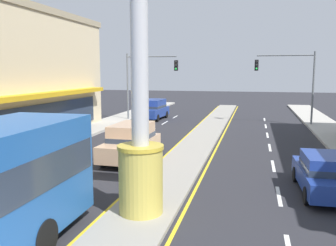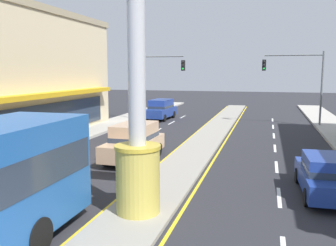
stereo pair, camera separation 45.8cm
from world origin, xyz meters
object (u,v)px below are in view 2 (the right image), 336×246
Objects in this scene: suv_near_right_lane at (134,141)px; suv_mid_left_lane at (161,109)px; district_sign at (137,83)px; traffic_light_right_side at (300,75)px; traffic_light_left_side at (153,75)px; sedan_near_left_lane at (326,175)px.

suv_near_right_lane is 16.19m from suv_mid_left_lane.
traffic_light_right_side is at bearing 73.58° from district_sign.
suv_mid_left_lane is (-3.30, 15.85, 0.00)m from suv_near_right_lane.
traffic_light_left_side and traffic_light_right_side have the same top height.
traffic_light_left_side is 15.16m from suv_near_right_lane.
district_sign reaches higher than sedan_near_left_lane.
district_sign is 1.85× the size of suv_near_right_lane.
sedan_near_left_lane is 0.93× the size of suv_mid_left_lane.
traffic_light_left_side reaches higher than suv_mid_left_lane.
suv_mid_left_lane is at bearing 122.33° from sedan_near_left_lane.
traffic_light_left_side is at bearing -178.95° from traffic_light_right_side.
district_sign reaches higher than traffic_light_left_side.
traffic_light_left_side is 3.60m from suv_mid_left_lane.
traffic_light_right_side is at bearing 1.05° from traffic_light_left_side.
district_sign is 1.38× the size of traffic_light_right_side.
traffic_light_left_side is 12.63m from traffic_light_right_side.
traffic_light_right_side is (6.31, 21.43, 0.02)m from district_sign.
traffic_light_right_side is at bearing -5.79° from suv_mid_left_lane.
suv_near_right_lane is (3.59, -14.37, -3.26)m from traffic_light_left_side.
suv_near_right_lane is at bearing 159.92° from sedan_near_left_lane.
district_sign is 22.34m from traffic_light_right_side.
suv_near_right_lane is (-9.04, -14.60, -3.26)m from traffic_light_right_side.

